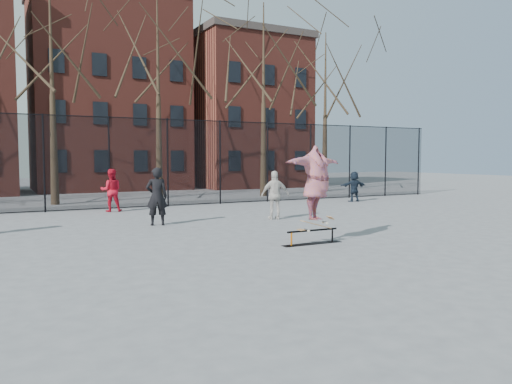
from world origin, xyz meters
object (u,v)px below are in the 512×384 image
skater (316,188)px  bystander_black (157,196)px  skate_rail (312,238)px  bystander_white (275,195)px  skateboard (316,227)px  bystander_navy (354,187)px  bystander_red (111,190)px

skater → bystander_black: (-2.63, 5.35, -0.49)m
skate_rail → bystander_white: bearing=70.6°
skater → skate_rail: bearing=156.5°
bystander_white → skateboard: bearing=86.2°
skater → bystander_navy: skater is taller
bystander_white → skate_rail: bearing=85.0°
skater → bystander_navy: 12.80m
skate_rail → bystander_black: bystander_black is taller
skate_rail → bystander_navy: bearing=46.3°
bystander_black → bystander_navy: bystander_black is taller
bystander_red → bystander_navy: bystander_red is taller
skateboard → bystander_navy: bystander_navy is taller
bystander_black → skateboard: bearing=128.6°
skateboard → skater: size_ratio=0.40×
skate_rail → bystander_red: 10.74m
skateboard → bystander_red: bystander_red is taller
bystander_white → bystander_navy: 8.41m
skate_rail → bystander_white: bystander_white is taller
skate_rail → skateboard: skateboard is taller
skate_rail → bystander_navy: bystander_navy is taller
bystander_black → bystander_navy: bearing=-148.5°
bystander_black → bystander_red: bearing=-72.3°
skate_rail → bystander_red: bystander_red is taller
bystander_white → bystander_navy: (7.17, 4.39, -0.11)m
skater → bystander_red: skater is taller
skate_rail → skateboard: bearing=-0.0°
bystander_red → skate_rail: bearing=116.8°
bystander_red → bystander_navy: bearing=-174.2°
skateboard → bystander_navy: size_ratio=0.61×
bystander_black → bystander_white: size_ratio=1.09×
skate_rail → bystander_black: (-2.52, 5.35, 0.81)m
skateboard → bystander_black: 5.99m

